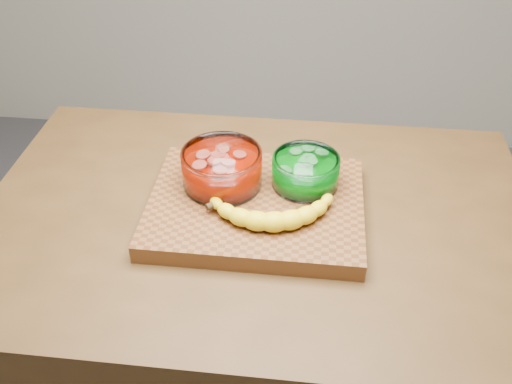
# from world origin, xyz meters

# --- Properties ---
(counter) EXTENTS (1.20, 0.80, 0.90)m
(counter) POSITION_xyz_m (0.00, 0.00, 0.45)
(counter) COLOR #4A3016
(counter) RESTS_ON ground
(cutting_board) EXTENTS (0.45, 0.35, 0.04)m
(cutting_board) POSITION_xyz_m (0.00, 0.00, 0.92)
(cutting_board) COLOR brown
(cutting_board) RESTS_ON counter
(bowl_red) EXTENTS (0.17, 0.17, 0.08)m
(bowl_red) POSITION_xyz_m (-0.08, 0.05, 0.98)
(bowl_red) COLOR white
(bowl_red) RESTS_ON cutting_board
(bowl_green) EXTENTS (0.14, 0.14, 0.07)m
(bowl_green) POSITION_xyz_m (0.10, 0.07, 0.97)
(bowl_green) COLOR white
(bowl_green) RESTS_ON cutting_board
(banana) EXTENTS (0.29, 0.15, 0.04)m
(banana) POSITION_xyz_m (0.04, -0.05, 0.96)
(banana) COLOR yellow
(banana) RESTS_ON cutting_board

